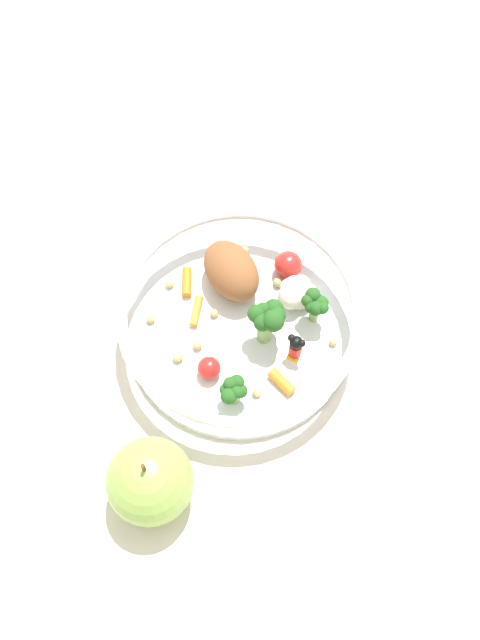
# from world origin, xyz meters

# --- Properties ---
(ground_plane) EXTENTS (2.40, 2.40, 0.00)m
(ground_plane) POSITION_xyz_m (0.00, 0.00, 0.00)
(ground_plane) COLOR silver
(food_container) EXTENTS (0.26, 0.26, 0.07)m
(food_container) POSITION_xyz_m (0.00, 0.00, 0.03)
(food_container) COLOR white
(food_container) RESTS_ON ground_plane
(loose_apple) EXTENTS (0.08, 0.08, 0.09)m
(loose_apple) POSITION_xyz_m (-0.20, -0.02, 0.04)
(loose_apple) COLOR #8CB74C
(loose_apple) RESTS_ON ground_plane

